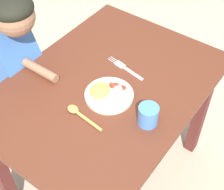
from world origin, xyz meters
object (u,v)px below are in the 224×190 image
(plate, at_px, (107,93))
(spoon, at_px, (79,114))
(fork, at_px, (126,68))
(drinking_cup, at_px, (148,115))
(person, at_px, (20,79))

(plate, distance_m, spoon, 0.16)
(fork, height_order, spoon, spoon)
(drinking_cup, distance_m, person, 0.75)
(spoon, bearing_deg, fork, -82.87)
(fork, xyz_separation_m, drinking_cup, (-0.21, -0.25, 0.04))
(spoon, distance_m, person, 0.51)
(person, bearing_deg, fork, 118.36)
(drinking_cup, relative_size, person, 0.08)
(spoon, distance_m, drinking_cup, 0.28)
(fork, bearing_deg, drinking_cup, 149.33)
(plate, height_order, spoon, plate)
(spoon, height_order, person, person)
(fork, relative_size, spoon, 1.12)
(fork, bearing_deg, person, 37.73)
(plate, bearing_deg, drinking_cup, -95.51)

